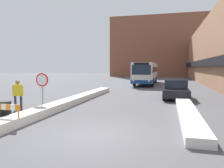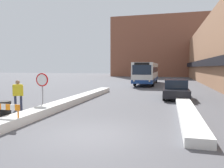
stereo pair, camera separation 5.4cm
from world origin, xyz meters
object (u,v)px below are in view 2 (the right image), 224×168
construction_barricade (8,111)px  city_bus (147,73)px  pedestrian (18,92)px  stop_sign (42,83)px  parked_car_front (176,89)px  trash_bin (4,112)px

construction_barricade → city_bus: bearing=82.5°
city_bus → pedestrian: city_bus is taller
city_bus → stop_sign: size_ratio=5.91×
stop_sign → parked_car_front: bearing=43.3°
pedestrian → trash_bin: (1.09, -2.33, -0.57)m
pedestrian → trash_bin: pedestrian is taller
city_bus → construction_barricade: size_ratio=11.39×
pedestrian → construction_barricade: (1.81, -2.93, -0.38)m
stop_sign → pedestrian: stop_sign is taller
pedestrian → trash_bin: bearing=-91.5°
parked_car_front → trash_bin: bearing=-127.4°
pedestrian → stop_sign: bearing=-1.8°
city_bus → stop_sign: 21.46m
parked_car_front → trash_bin: size_ratio=5.05×
city_bus → parked_car_front: 14.53m
parked_car_front → trash_bin: parked_car_front is taller
parked_car_front → construction_barricade: 12.62m
city_bus → trash_bin: 24.35m
city_bus → parked_car_front: size_ratio=2.61×
construction_barricade → parked_car_front: bearing=56.9°
parked_car_front → stop_sign: size_ratio=2.26×
pedestrian → construction_barricade: 3.47m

